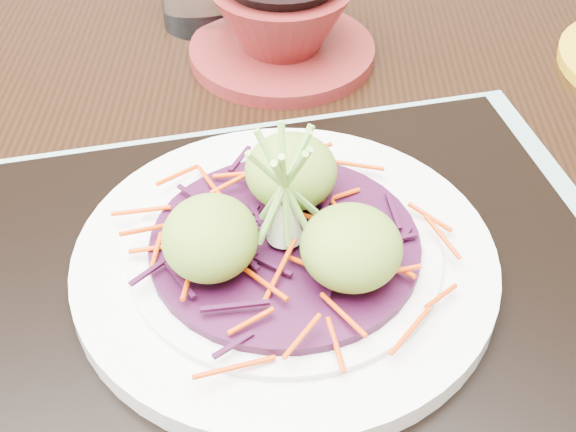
# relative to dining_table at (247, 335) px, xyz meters

# --- Properties ---
(dining_table) EXTENTS (1.34, 0.96, 0.80)m
(dining_table) POSITION_rel_dining_table_xyz_m (0.00, 0.00, 0.00)
(dining_table) COLOR black
(dining_table) RESTS_ON ground
(placemat) EXTENTS (0.58, 0.51, 0.00)m
(placemat) POSITION_rel_dining_table_xyz_m (0.04, -0.05, 0.11)
(placemat) COLOR gray
(placemat) RESTS_ON dining_table
(serving_tray) EXTENTS (0.50, 0.43, 0.02)m
(serving_tray) POSITION_rel_dining_table_xyz_m (0.04, -0.05, 0.12)
(serving_tray) COLOR black
(serving_tray) RESTS_ON placemat
(white_plate) EXTENTS (0.27, 0.27, 0.02)m
(white_plate) POSITION_rel_dining_table_xyz_m (0.04, -0.05, 0.14)
(white_plate) COLOR silver
(white_plate) RESTS_ON serving_tray
(cabbage_bed) EXTENTS (0.17, 0.17, 0.01)m
(cabbage_bed) POSITION_rel_dining_table_xyz_m (0.04, -0.05, 0.15)
(cabbage_bed) COLOR #380B2B
(cabbage_bed) RESTS_ON white_plate
(carrot_julienne) EXTENTS (0.21, 0.21, 0.01)m
(carrot_julienne) POSITION_rel_dining_table_xyz_m (0.04, -0.05, 0.16)
(carrot_julienne) COLOR #D13903
(carrot_julienne) RESTS_ON cabbage_bed
(guacamole_scoops) EXTENTS (0.15, 0.13, 0.05)m
(guacamole_scoops) POSITION_rel_dining_table_xyz_m (0.04, -0.05, 0.17)
(guacamole_scoops) COLOR olive
(guacamole_scoops) RESTS_ON cabbage_bed
(scallion_garnish) EXTENTS (0.06, 0.06, 0.09)m
(scallion_garnish) POSITION_rel_dining_table_xyz_m (0.04, -0.05, 0.20)
(scallion_garnish) COLOR #7CBB4A
(scallion_garnish) RESTS_ON cabbage_bed
(terracotta_bowl_set) EXTENTS (0.21, 0.21, 0.07)m
(terracotta_bowl_set) POSITION_rel_dining_table_xyz_m (0.00, 0.25, 0.14)
(terracotta_bowl_set) COLOR #5C1615
(terracotta_bowl_set) RESTS_ON dining_table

